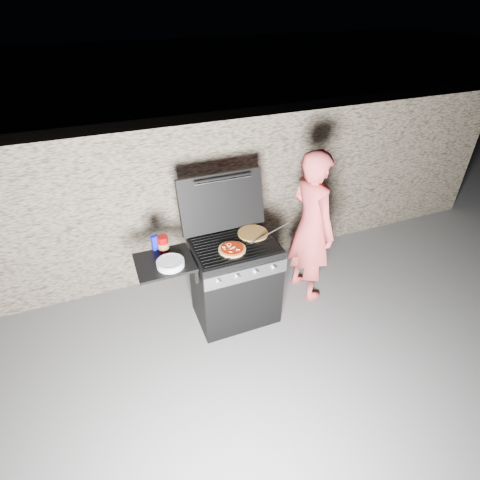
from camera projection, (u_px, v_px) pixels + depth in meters
name	position (u px, v px, depth m)	size (l,w,h in m)	color
ground	(236.00, 314.00, 4.01)	(50.00, 50.00, 0.00)	slate
stone_wall	(202.00, 197.00, 4.31)	(8.00, 0.35, 1.80)	gray
gas_grill	(212.00, 288.00, 3.68)	(1.34, 0.79, 0.91)	black
pizza_topped	(232.00, 249.00, 3.42)	(0.25, 0.25, 0.03)	#E4C372
pizza_plain	(253.00, 233.00, 3.64)	(0.29, 0.29, 0.02)	gold
sauce_jar	(163.00, 243.00, 3.40)	(0.10, 0.10, 0.15)	#A00004
blue_carton	(155.00, 243.00, 3.41)	(0.07, 0.04, 0.15)	#090FAA
plate_stack	(170.00, 263.00, 3.23)	(0.24, 0.24, 0.06)	silver
person	(311.00, 227.00, 3.87)	(0.62, 0.40, 1.69)	#D44A4A
tongs	(271.00, 233.00, 3.58)	(0.01, 0.01, 0.47)	black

